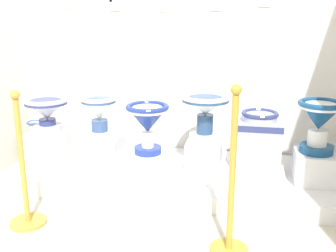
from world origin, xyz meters
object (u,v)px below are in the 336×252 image
at_px(info_placard_second, 115,4).
at_px(decorative_vase_companion, 36,145).
at_px(plinth_block_pale_glazed, 101,148).
at_px(antique_toilet_slender_white, 205,108).
at_px(plinth_block_tall_cobalt, 314,167).
at_px(info_placard_fourth, 215,2).
at_px(stanchion_post_near_left, 25,187).
at_px(plinth_block_central_ornate, 257,166).
at_px(plinth_block_leftmost, 50,146).
at_px(antique_toilet_pale_glazed, 99,111).
at_px(antique_toilet_squat_floral, 148,120).
at_px(stanchion_post_near_right, 231,202).
at_px(antique_toilet_leftmost, 47,109).
at_px(info_placard_third, 162,2).
at_px(plinth_block_slender_white, 204,154).
at_px(antique_toilet_tall_cobalt, 319,119).
at_px(antique_toilet_central_ornate, 259,136).
at_px(info_placard_first, 67,1).
at_px(plinth_block_squat_floral, 148,160).

distance_m(info_placard_second, decorative_vase_companion, 1.55).
height_order(plinth_block_pale_glazed, antique_toilet_slender_white, antique_toilet_slender_white).
relative_size(plinth_block_tall_cobalt, info_placard_fourth, 2.25).
distance_m(decorative_vase_companion, stanchion_post_near_left, 1.25).
bearing_deg(info_placard_fourth, plinth_block_central_ornate, -45.73).
height_order(plinth_block_leftmost, plinth_block_tall_cobalt, plinth_block_leftmost).
bearing_deg(stanchion_post_near_left, antique_toilet_pale_glazed, 78.58).
bearing_deg(antique_toilet_slender_white, plinth_block_tall_cobalt, -7.52).
relative_size(antique_toilet_squat_floral, stanchion_post_near_right, 0.40).
bearing_deg(plinth_block_leftmost, plinth_block_central_ornate, 4.05).
relative_size(antique_toilet_squat_floral, stanchion_post_near_left, 0.44).
distance_m(antique_toilet_leftmost, info_placard_second, 1.16).
bearing_deg(info_placard_third, antique_toilet_slender_white, -45.92).
height_order(antique_toilet_leftmost, info_placard_second, info_placard_second).
bearing_deg(antique_toilet_pale_glazed, plinth_block_central_ornate, 1.52).
bearing_deg(plinth_block_slender_white, antique_toilet_tall_cobalt, -7.52).
height_order(antique_toilet_leftmost, plinth_block_pale_glazed, antique_toilet_leftmost).
height_order(plinth_block_central_ornate, antique_toilet_central_ornate, antique_toilet_central_ornate).
xyz_separation_m(info_placard_second, stanchion_post_near_right, (1.19, -1.50, -1.16)).
xyz_separation_m(plinth_block_pale_glazed, plinth_block_central_ornate, (1.38, 0.04, -0.08)).
bearing_deg(decorative_vase_companion, antique_toilet_slender_white, -6.02).
bearing_deg(antique_toilet_tall_cobalt, antique_toilet_leftmost, 179.25).
bearing_deg(stanchion_post_near_right, info_placard_first, 137.87).
height_order(antique_toilet_pale_glazed, plinth_block_tall_cobalt, antique_toilet_pale_glazed).
xyz_separation_m(plinth_block_pale_glazed, stanchion_post_near_right, (1.21, -1.03, 0.09)).
height_order(plinth_block_central_ornate, antique_toilet_tall_cobalt, antique_toilet_tall_cobalt).
bearing_deg(plinth_block_squat_floral, plinth_block_central_ornate, 7.87).
bearing_deg(plinth_block_central_ornate, stanchion_post_near_left, -147.74).
height_order(antique_toilet_pale_glazed, antique_toilet_slender_white, antique_toilet_slender_white).
relative_size(plinth_block_pale_glazed, antique_toilet_central_ornate, 0.84).
bearing_deg(stanchion_post_near_left, stanchion_post_near_right, -2.81).
xyz_separation_m(plinth_block_slender_white, stanchion_post_near_right, (0.27, -1.02, 0.08)).
height_order(plinth_block_squat_floral, antique_toilet_tall_cobalt, antique_toilet_tall_cobalt).
relative_size(antique_toilet_leftmost, stanchion_post_near_right, 0.36).
bearing_deg(stanchion_post_near_left, info_placard_third, 65.37).
distance_m(antique_toilet_leftmost, antique_toilet_tall_cobalt, 2.27).
bearing_deg(info_placard_third, stanchion_post_near_left, -114.63).
xyz_separation_m(plinth_block_slender_white, stanchion_post_near_left, (-1.13, -0.95, 0.02)).
distance_m(antique_toilet_pale_glazed, decorative_vase_companion, 0.86).
height_order(plinth_block_slender_white, stanchion_post_near_left, stanchion_post_near_left).
distance_m(plinth_block_squat_floral, antique_toilet_slender_white, 0.67).
xyz_separation_m(antique_toilet_leftmost, plinth_block_central_ornate, (1.83, 0.13, -0.44)).
xyz_separation_m(antique_toilet_tall_cobalt, info_placard_second, (-1.80, 0.60, 0.85)).
distance_m(plinth_block_slender_white, plinth_block_central_ornate, 0.46).
xyz_separation_m(info_placard_third, info_placard_fourth, (0.48, 0.00, 0.00)).
height_order(plinth_block_tall_cobalt, stanchion_post_near_left, stanchion_post_near_left).
xyz_separation_m(info_placard_second, decorative_vase_companion, (-0.75, -0.31, -1.32)).
distance_m(antique_toilet_slender_white, plinth_block_tall_cobalt, 0.98).
bearing_deg(stanchion_post_near_right, plinth_block_tall_cobalt, 55.89).
bearing_deg(antique_toilet_squat_floral, stanchion_post_near_right, -51.42).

